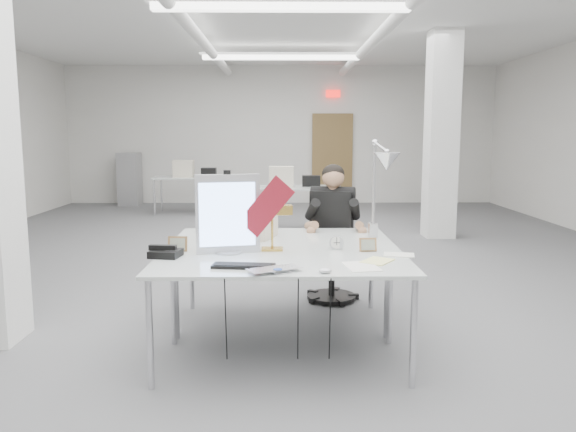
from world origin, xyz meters
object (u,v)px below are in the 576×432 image
desk_main (282,262)px  monitor (228,214)px  laptop (278,272)px  beige_monitor (251,217)px  office_chair (332,251)px  seated_person (333,210)px  architect_lamp (379,194)px  desk_phone (166,253)px  bankers_lamp (272,228)px

desk_main → monitor: monitor is taller
laptop → beige_monitor: size_ratio=0.95×
desk_main → office_chair: bearing=72.5°
office_chair → beige_monitor: size_ratio=2.71×
beige_monitor → seated_person: bearing=57.3°
laptop → architect_lamp: architect_lamp is taller
seated_person → laptop: 1.96m
desk_main → beige_monitor: beige_monitor is taller
office_chair → monitor: monitor is taller
laptop → desk_phone: bearing=121.4°
bankers_lamp → architect_lamp: bearing=11.9°
office_chair → desk_phone: size_ratio=4.79×
office_chair → beige_monitor: beige_monitor is taller
laptop → beige_monitor: beige_monitor is taller
laptop → monitor: bearing=93.6°
desk_main → laptop: size_ratio=5.22×
seated_person → architect_lamp: size_ratio=1.10×
monitor → bankers_lamp: 0.36m
desk_main → seated_person: seated_person is taller
desk_main → beige_monitor: bearing=106.1°
seated_person → desk_phone: (-1.32, -1.38, -0.12)m
office_chair → seated_person: bearing=-75.4°
desk_phone → beige_monitor: beige_monitor is taller
desk_main → architect_lamp: (0.78, 0.62, 0.41)m
desk_main → architect_lamp: architect_lamp is taller
bankers_lamp → architect_lamp: 0.92m
seated_person → beige_monitor: seated_person is taller
desk_phone → laptop: bearing=-21.7°
office_chair → seated_person: size_ratio=1.12×
office_chair → beige_monitor: bearing=-123.8°
architect_lamp → seated_person: bearing=85.0°
monitor → architect_lamp: architect_lamp is taller
bankers_lamp → monitor: bearing=-169.7°
monitor → desk_main: bearing=-44.1°
architect_lamp → desk_phone: bearing=174.5°
desk_main → monitor: size_ratio=3.09×
office_chair → monitor: 1.67m
monitor → beige_monitor: 0.66m
bankers_lamp → office_chair: bearing=58.9°
seated_person → monitor: seated_person is taller
desk_main → monitor: (-0.40, 0.25, 0.30)m
desk_phone → bankers_lamp: bearing=27.0°
architect_lamp → office_chair: bearing=84.1°
desk_phone → architect_lamp: architect_lamp is taller
office_chair → architect_lamp: size_ratio=1.23×
bankers_lamp → beige_monitor: size_ratio=0.91×
laptop → bankers_lamp: size_ratio=1.04×
beige_monitor → architect_lamp: architect_lamp is taller
monitor → architect_lamp: (1.17, 0.37, 0.11)m
beige_monitor → architect_lamp: (1.03, -0.27, 0.23)m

